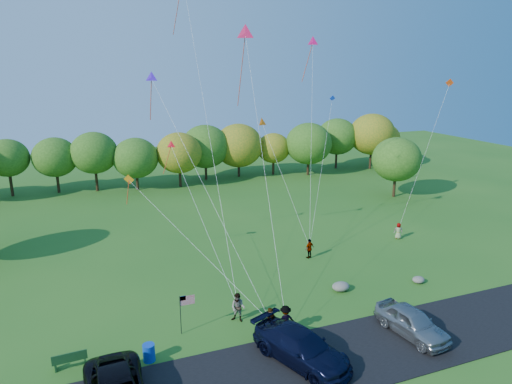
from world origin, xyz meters
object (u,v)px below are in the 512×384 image
flyer_b (238,308)px  flyer_e (398,231)px  flyer_c (285,320)px  park_bench (70,360)px  minivan_navy (301,347)px  flyer_d (309,248)px  trash_barrel (149,353)px  flyer_a (271,323)px  minivan_silver (412,322)px

flyer_b → flyer_e: flyer_b is taller
flyer_c → park_bench: (-12.18, 1.15, -0.40)m
minivan_navy → flyer_d: 14.34m
flyer_b → flyer_d: size_ratio=1.12×
flyer_b → flyer_d: 11.49m
minivan_navy → park_bench: 12.49m
minivan_navy → flyer_c: size_ratio=3.24×
flyer_b → trash_barrel: (-5.92, -2.08, -0.46)m
flyer_b → flyer_c: 3.26m
minivan_navy → flyer_c: flyer_c is taller
flyer_e → park_bench: bearing=48.1°
trash_barrel → park_bench: bearing=168.3°
minivan_navy → flyer_e: size_ratio=3.90×
minivan_navy → flyer_e: bearing=16.0°
flyer_a → park_bench: 11.30m
minivan_navy → trash_barrel: size_ratio=6.04×
flyer_c → trash_barrel: size_ratio=1.87×
flyer_a → park_bench: flyer_a is taller
flyer_c → flyer_e: 19.74m
flyer_d → trash_barrel: size_ratio=1.72×
flyer_b → trash_barrel: flyer_b is taller
flyer_a → flyer_e: size_ratio=1.23×
flyer_d → park_bench: size_ratio=0.96×
flyer_c → flyer_b: bearing=-46.0°
flyer_e → trash_barrel: size_ratio=1.55×
minivan_silver → flyer_a: 8.50m
minivan_navy → minivan_silver: size_ratio=1.23×
minivan_navy → flyer_a: flyer_a is taller
flyer_b → flyer_d: bearing=78.5°
flyer_e → park_bench: 30.33m
flyer_c → trash_barrel: flyer_c is taller
flyer_b → minivan_silver: bearing=9.4°
flyer_d → flyer_b: bearing=18.0°
flyer_c → trash_barrel: (-8.12, 0.31, -0.43)m
flyer_d → park_bench: (-18.87, -8.52, -0.33)m
flyer_a → park_bench: (-11.23, 1.15, -0.43)m
flyer_c → flyer_a: bearing=1.4°
trash_barrel → flyer_d: bearing=32.3°
trash_barrel → flyer_b: bearing=19.4°
minivan_navy → minivan_silver: bearing=-22.9°
minivan_silver → park_bench: bearing=160.5°
flyer_a → minivan_silver: bearing=-40.5°
flyer_d → flyer_c: bearing=34.0°
park_bench → trash_barrel: 4.15m
minivan_silver → park_bench: 19.65m
minivan_silver → trash_barrel: minivan_silver is taller
flyer_c → flyer_d: size_ratio=1.09×
flyer_a → flyer_d: bearing=31.0°
flyer_a → flyer_e: (17.56, 10.67, -0.18)m
flyer_d → trash_barrel: flyer_d is taller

